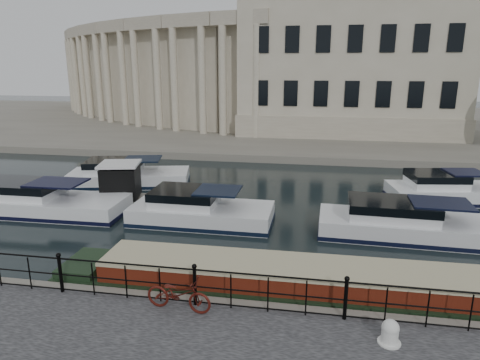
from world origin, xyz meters
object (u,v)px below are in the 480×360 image
object	(u,v)px
bicycle	(179,294)
mooring_bollard	(390,332)
narrowboat	(305,291)
harbour_hut	(121,185)

from	to	relation	value
bicycle	mooring_bollard	bearing A→B (deg)	-88.88
mooring_bollard	narrowboat	world-z (taller)	narrowboat
bicycle	mooring_bollard	world-z (taller)	bicycle
bicycle	harbour_hut	world-z (taller)	harbour_hut
mooring_bollard	narrowboat	bearing A→B (deg)	129.77
bicycle	harbour_hut	bearing A→B (deg)	38.81
mooring_bollard	harbour_hut	distance (m)	15.79
narrowboat	harbour_hut	world-z (taller)	harbour_hut
bicycle	mooring_bollard	xyz separation A→B (m)	(5.34, -0.51, -0.19)
mooring_bollard	harbour_hut	xyz separation A→B (m)	(-11.71, 10.59, 0.12)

